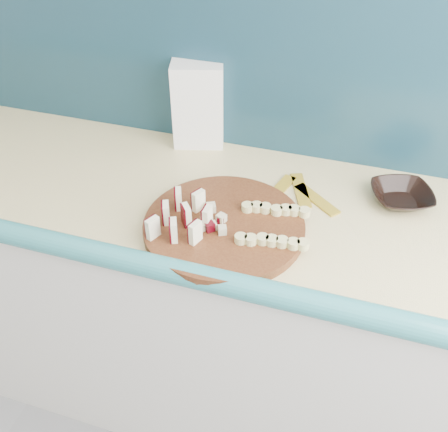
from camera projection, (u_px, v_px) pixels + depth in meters
kitchen_counter at (173, 295)px, 1.68m from camera, size 2.20×0.63×0.91m
backsplash at (195, 61)px, 1.45m from camera, size 2.20×0.02×0.50m
cutting_board at (224, 226)px, 1.24m from camera, size 0.46×0.46×0.03m
apple_wedges at (182, 217)px, 1.21m from camera, size 0.13×0.17×0.06m
apple_chunks at (214, 218)px, 1.23m from camera, size 0.06×0.07×0.02m
banana_slices at (274, 225)px, 1.21m from camera, size 0.19×0.17×0.02m
brown_bowl at (401, 196)px, 1.33m from camera, size 0.20×0.20×0.04m
flour_bag at (198, 104)px, 1.50m from camera, size 0.17×0.14×0.26m
banana_peel at (298, 193)px, 1.37m from camera, size 0.21×0.18×0.01m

